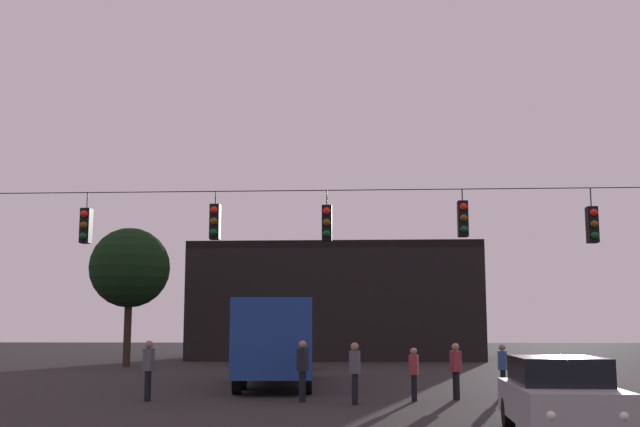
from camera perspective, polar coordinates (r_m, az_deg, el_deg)
The scene contains 13 objects.
ground_plane at distance 29.11m, azimuth 1.42°, elevation -12.48°, with size 168.00×168.00×0.00m, color black.
overhead_signal_span at distance 20.58m, azimuth 0.83°, elevation -3.81°, with size 20.31×0.44×6.19m.
city_bus at distance 29.30m, azimuth -3.13°, elevation -8.80°, with size 3.27×11.15×3.00m.
car_near_right at distance 15.78m, azimuth 17.19°, elevation -12.66°, with size 2.01×4.41×1.52m.
car_far_left at distance 39.82m, azimuth -2.49°, elevation -10.24°, with size 2.28×4.48×1.52m.
pedestrian_crossing_left at distance 22.83m, azimuth 6.91°, elevation -11.43°, with size 0.31×0.40×1.51m.
pedestrian_crossing_center at distance 21.70m, azimuth 2.57°, elevation -11.36°, with size 0.31×0.40×1.68m.
pedestrian_crossing_right at distance 25.26m, azimuth 13.26°, elevation -10.88°, with size 0.34×0.42×1.57m.
pedestrian_near_bus at distance 22.46m, azimuth -1.29°, elevation -11.20°, with size 0.32×0.41×1.72m.
pedestrian_trailing at distance 23.52m, azimuth 9.94°, elevation -11.09°, with size 0.33×0.41×1.63m.
pedestrian_far_side at distance 23.27m, azimuth -12.49°, elevation -10.91°, with size 0.27×0.38×1.72m.
corner_building at distance 54.45m, azimuth 1.22°, elevation -6.58°, with size 18.98×10.90×7.61m.
tree_left_silhouette at distance 43.84m, azimuth -13.79°, elevation -3.91°, with size 4.36×4.36×7.53m.
Camera 1 is at (0.85, -4.53, 2.06)m, focal length 43.59 mm.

